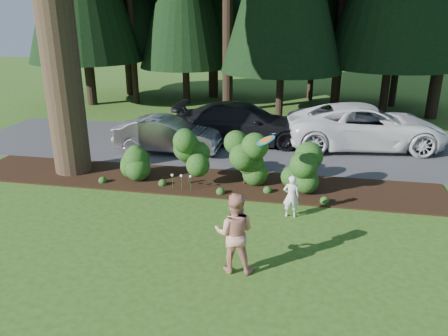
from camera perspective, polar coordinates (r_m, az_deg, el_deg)
name	(u,v)px	position (r m, az deg, el deg)	size (l,w,h in m)	color
ground	(168,226)	(11.91, -7.36, -7.51)	(80.00, 80.00, 0.00)	#2E5016
mulch_bed	(197,181)	(14.74, -3.49, -1.74)	(16.00, 2.50, 0.05)	black
driveway	(222,145)	(18.65, -0.27, 2.96)	(22.00, 6.00, 0.03)	#38383A
shrub_row	(219,162)	(14.20, -0.65, 0.82)	(6.53, 1.60, 1.61)	#173B12
lily_cluster	(181,177)	(13.88, -5.59, -1.11)	(0.69, 0.09, 0.57)	#173B12
car_silver_wagon	(168,135)	(17.77, -7.39, 4.34)	(1.49, 4.27, 1.41)	#A6A6AA
car_white_suv	(366,126)	(19.08, 18.06, 5.21)	(2.99, 6.49, 1.80)	silver
car_dark_suv	(243,123)	(18.86, 2.55, 5.86)	(2.39, 5.88, 1.71)	black
child	(291,196)	(12.22, 8.77, -3.67)	(0.45, 0.29, 1.23)	white
adult	(234,233)	(9.54, 1.37, -8.46)	(0.89, 0.70, 1.84)	red
frisbee	(266,140)	(12.04, 5.49, 3.62)	(0.52, 0.54, 0.27)	teal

